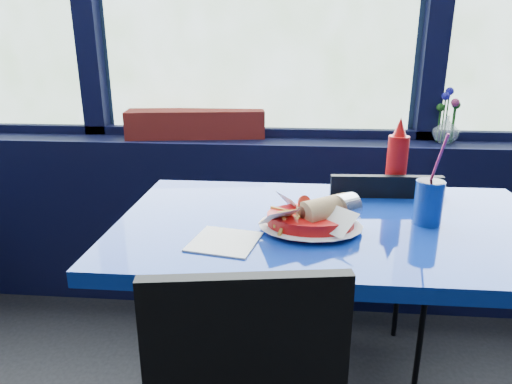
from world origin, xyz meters
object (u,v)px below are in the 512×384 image
object	(u,v)px
planter_box	(196,124)
food_basket	(313,218)
soda_cup	(429,201)
chair_near_back	(375,261)
ketchup_bottle	(397,160)
flower_vase	(447,126)
near_table	(331,279)

from	to	relation	value
planter_box	food_basket	xyz separation A→B (m)	(0.52, -0.96, -0.08)
food_basket	soda_cup	world-z (taller)	soda_cup
chair_near_back	soda_cup	world-z (taller)	soda_cup
chair_near_back	food_basket	size ratio (longest dim) A/B	3.01
chair_near_back	planter_box	distance (m)	1.03
ketchup_bottle	flower_vase	bearing A→B (deg)	60.61
ketchup_bottle	planter_box	bearing A→B (deg)	142.29
planter_box	flower_vase	world-z (taller)	flower_vase
ketchup_bottle	soda_cup	distance (m)	0.28
flower_vase	near_table	bearing A→B (deg)	-122.22
flower_vase	ketchup_bottle	size ratio (longest dim) A/B	0.97
food_basket	ketchup_bottle	bearing A→B (deg)	38.85
near_table	ketchup_bottle	size ratio (longest dim) A/B	4.83
near_table	planter_box	xyz separation A→B (m)	(-0.58, 0.90, 0.30)
flower_vase	ketchup_bottle	distance (m)	0.67
near_table	soda_cup	world-z (taller)	soda_cup
near_table	chair_near_back	distance (m)	0.39
flower_vase	planter_box	bearing A→B (deg)	178.37
food_basket	soda_cup	xyz separation A→B (m)	(0.31, 0.07, 0.03)
near_table	food_basket	xyz separation A→B (m)	(-0.06, -0.07, 0.21)
ketchup_bottle	near_table	bearing A→B (deg)	-127.58
near_table	soda_cup	bearing A→B (deg)	1.59
flower_vase	food_basket	world-z (taller)	flower_vase
flower_vase	food_basket	distance (m)	1.11
planter_box	food_basket	world-z (taller)	planter_box
chair_near_back	near_table	bearing A→B (deg)	58.34
near_table	ketchup_bottle	world-z (taller)	ketchup_bottle
ketchup_bottle	soda_cup	size ratio (longest dim) A/B	0.98
ketchup_bottle	soda_cup	world-z (taller)	soda_cup
near_table	flower_vase	xyz separation A→B (m)	(0.54, 0.86, 0.31)
near_table	flower_vase	world-z (taller)	flower_vase
soda_cup	flower_vase	bearing A→B (deg)	70.98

